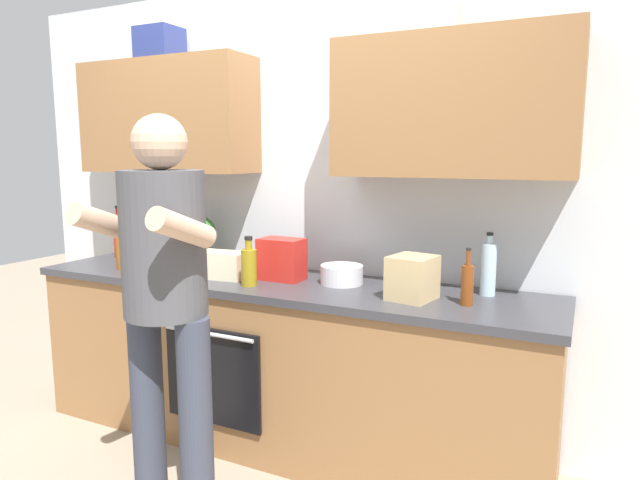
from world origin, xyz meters
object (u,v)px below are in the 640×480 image
(person_standing, at_px, (165,288))
(knife_block, at_px, (169,252))
(cup_tea, at_px, (247,262))
(grocery_bag_rice, at_px, (223,265))
(bottle_oil, at_px, (249,266))
(bottle_hotsauce, at_px, (120,236))
(grocery_bag_crisps, at_px, (282,259))
(bottle_water, at_px, (488,269))
(mixing_bowl, at_px, (342,274))
(bottle_syrup, at_px, (122,253))
(bottle_juice, at_px, (150,243))
(bottle_vinegar, at_px, (467,284))
(potted_herb, at_px, (199,236))
(grocery_bag_bread, at_px, (412,278))

(person_standing, distance_m, knife_block, 0.80)
(cup_tea, distance_m, grocery_bag_rice, 0.23)
(bottle_oil, xyz_separation_m, bottle_hotsauce, (-1.18, 0.30, 0.03))
(bottle_oil, relative_size, grocery_bag_crisps, 1.08)
(bottle_water, xyz_separation_m, cup_tea, (-1.34, -0.01, -0.08))
(mixing_bowl, bearing_deg, bottle_syrup, -170.09)
(bottle_juice, relative_size, bottle_hotsauce, 0.99)
(bottle_vinegar, relative_size, grocery_bag_crisps, 1.10)
(bottle_vinegar, height_order, cup_tea, bottle_vinegar)
(knife_block, xyz_separation_m, grocery_bag_crisps, (0.61, 0.17, -0.02))
(bottle_hotsauce, bearing_deg, person_standing, -37.63)
(person_standing, bearing_deg, bottle_hotsauce, 142.37)
(bottle_juice, bearing_deg, potted_herb, 36.13)
(bottle_juice, relative_size, grocery_bag_bread, 1.63)
(person_standing, height_order, grocery_bag_bread, person_standing)
(bottle_juice, bearing_deg, bottle_water, 5.82)
(bottle_syrup, relative_size, knife_block, 0.75)
(mixing_bowl, bearing_deg, bottle_oil, -149.04)
(bottle_syrup, xyz_separation_m, grocery_bag_crisps, (0.96, 0.17, 0.01))
(bottle_juice, height_order, potted_herb, bottle_juice)
(bottle_hotsauce, relative_size, bottle_water, 1.12)
(person_standing, distance_m, grocery_bag_bread, 1.09)
(bottle_juice, height_order, bottle_oil, bottle_juice)
(bottle_oil, bearing_deg, bottle_juice, 170.04)
(grocery_bag_bread, distance_m, grocery_bag_rice, 1.04)
(knife_block, bearing_deg, bottle_water, 10.59)
(bottle_vinegar, xyz_separation_m, cup_tea, (-1.29, 0.21, -0.05))
(bottle_juice, relative_size, knife_block, 1.04)
(mixing_bowl, height_order, potted_herb, potted_herb)
(bottle_hotsauce, bearing_deg, bottle_vinegar, -5.04)
(cup_tea, bearing_deg, bottle_water, 0.35)
(bottle_water, xyz_separation_m, grocery_bag_rice, (-1.34, -0.24, -0.06))
(cup_tea, height_order, grocery_bag_bread, grocery_bag_bread)
(bottle_juice, distance_m, cup_tea, 0.58)
(bottle_hotsauce, bearing_deg, bottle_oil, -14.38)
(bottle_juice, distance_m, mixing_bowl, 1.18)
(bottle_oil, xyz_separation_m, mixing_bowl, (0.40, 0.24, -0.05))
(bottle_vinegar, xyz_separation_m, mixing_bowl, (-0.66, 0.14, -0.05))
(grocery_bag_crisps, bearing_deg, grocery_bag_rice, -160.82)
(bottle_juice, xyz_separation_m, bottle_oil, (0.77, -0.14, -0.04))
(bottle_oil, distance_m, grocery_bag_rice, 0.24)
(bottle_juice, xyz_separation_m, potted_herb, (0.23, 0.17, 0.04))
(grocery_bag_crisps, bearing_deg, mixing_bowl, 8.61)
(bottle_syrup, height_order, potted_herb, potted_herb)
(knife_block, xyz_separation_m, potted_herb, (-0.01, 0.28, 0.05))
(bottle_water, xyz_separation_m, potted_herb, (-1.66, -0.03, 0.05))
(bottle_hotsauce, distance_m, grocery_bag_bread, 2.01)
(bottle_juice, bearing_deg, grocery_bag_bread, -1.20)
(bottle_syrup, relative_size, grocery_bag_rice, 0.93)
(bottle_hotsauce, xyz_separation_m, mixing_bowl, (1.59, -0.06, -0.09))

